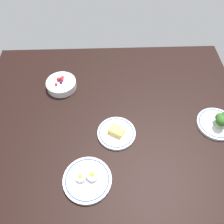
# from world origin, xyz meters

# --- Properties ---
(dining_table) EXTENTS (1.31, 1.02, 0.04)m
(dining_table) POSITION_xyz_m (0.00, 0.00, 0.02)
(dining_table) COLOR black
(dining_table) RESTS_ON ground
(plate_broccoli) EXTENTS (0.18, 0.18, 0.09)m
(plate_broccoli) POSITION_xyz_m (-0.49, 0.08, 0.07)
(plate_broccoli) COLOR silver
(plate_broccoli) RESTS_ON dining_table
(plate_cheese) EXTENTS (0.17, 0.17, 0.04)m
(plate_cheese) POSITION_xyz_m (-0.02, 0.11, 0.05)
(plate_cheese) COLOR silver
(plate_cheese) RESTS_ON dining_table
(bowl_berries) EXTENTS (0.16, 0.16, 0.06)m
(bowl_berries) POSITION_xyz_m (0.26, -0.19, 0.06)
(bowl_berries) COLOR silver
(bowl_berries) RESTS_ON dining_table
(plate_eggs) EXTENTS (0.20, 0.20, 0.05)m
(plate_eggs) POSITION_xyz_m (0.11, 0.33, 0.05)
(plate_eggs) COLOR silver
(plate_eggs) RESTS_ON dining_table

